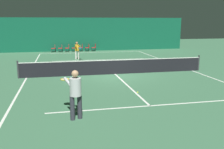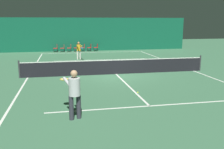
# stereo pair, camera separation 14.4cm
# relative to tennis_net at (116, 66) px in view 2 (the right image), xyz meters

# --- Properties ---
(ground_plane) EXTENTS (60.00, 60.00, 0.00)m
(ground_plane) POSITION_rel_tennis_net_xyz_m (0.00, 0.00, -0.51)
(ground_plane) COLOR #386647
(backdrop_curtain) EXTENTS (23.00, 0.12, 3.80)m
(backdrop_curtain) POSITION_rel_tennis_net_xyz_m (0.00, 13.74, 1.39)
(backdrop_curtain) COLOR #0F5138
(backdrop_curtain) RESTS_ON ground
(court_line_baseline_far) EXTENTS (11.00, 0.10, 0.00)m
(court_line_baseline_far) POSITION_rel_tennis_net_xyz_m (0.00, 11.90, -0.51)
(court_line_baseline_far) COLOR silver
(court_line_baseline_far) RESTS_ON ground
(court_line_service_far) EXTENTS (8.25, 0.10, 0.00)m
(court_line_service_far) POSITION_rel_tennis_net_xyz_m (0.00, 6.40, -0.51)
(court_line_service_far) COLOR silver
(court_line_service_far) RESTS_ON ground
(court_line_service_near) EXTENTS (8.25, 0.10, 0.00)m
(court_line_service_near) POSITION_rel_tennis_net_xyz_m (0.00, -6.40, -0.51)
(court_line_service_near) COLOR silver
(court_line_service_near) RESTS_ON ground
(court_line_sideline_left) EXTENTS (0.10, 23.80, 0.00)m
(court_line_sideline_left) POSITION_rel_tennis_net_xyz_m (-5.50, 0.00, -0.51)
(court_line_sideline_left) COLOR silver
(court_line_sideline_left) RESTS_ON ground
(court_line_sideline_right) EXTENTS (0.10, 23.80, 0.00)m
(court_line_sideline_right) POSITION_rel_tennis_net_xyz_m (5.50, 0.00, -0.51)
(court_line_sideline_right) COLOR silver
(court_line_sideline_right) RESTS_ON ground
(court_line_centre) EXTENTS (0.10, 12.80, 0.00)m
(court_line_centre) POSITION_rel_tennis_net_xyz_m (0.00, 0.00, -0.51)
(court_line_centre) COLOR silver
(court_line_centre) RESTS_ON ground
(tennis_net) EXTENTS (12.00, 0.10, 1.07)m
(tennis_net) POSITION_rel_tennis_net_xyz_m (0.00, 0.00, 0.00)
(tennis_net) COLOR black
(tennis_net) RESTS_ON ground
(player_near) EXTENTS (0.78, 1.42, 1.74)m
(player_near) POSITION_rel_tennis_net_xyz_m (-3.02, -7.15, 0.50)
(player_near) COLOR #2D2D38
(player_near) RESTS_ON ground
(player_far) EXTENTS (0.61, 1.35, 1.58)m
(player_far) POSITION_rel_tennis_net_xyz_m (-1.91, 7.05, 0.41)
(player_far) COLOR beige
(player_far) RESTS_ON ground
(courtside_chair_0) EXTENTS (0.44, 0.44, 0.84)m
(courtside_chair_0) POSITION_rel_tennis_net_xyz_m (-4.05, 13.19, -0.03)
(courtside_chair_0) COLOR #2D2D2D
(courtside_chair_0) RESTS_ON ground
(courtside_chair_1) EXTENTS (0.44, 0.44, 0.84)m
(courtside_chair_1) POSITION_rel_tennis_net_xyz_m (-3.29, 13.19, -0.03)
(courtside_chair_1) COLOR #2D2D2D
(courtside_chair_1) RESTS_ON ground
(courtside_chair_2) EXTENTS (0.44, 0.44, 0.84)m
(courtside_chair_2) POSITION_rel_tennis_net_xyz_m (-2.53, 13.19, -0.03)
(courtside_chair_2) COLOR #2D2D2D
(courtside_chair_2) RESTS_ON ground
(courtside_chair_3) EXTENTS (0.44, 0.44, 0.84)m
(courtside_chair_3) POSITION_rel_tennis_net_xyz_m (-1.77, 13.19, -0.03)
(courtside_chair_3) COLOR #2D2D2D
(courtside_chair_3) RESTS_ON ground
(courtside_chair_4) EXTENTS (0.44, 0.44, 0.84)m
(courtside_chair_4) POSITION_rel_tennis_net_xyz_m (-1.01, 13.19, -0.03)
(courtside_chair_4) COLOR #2D2D2D
(courtside_chair_4) RESTS_ON ground
(courtside_chair_5) EXTENTS (0.44, 0.44, 0.84)m
(courtside_chair_5) POSITION_rel_tennis_net_xyz_m (-0.25, 13.19, -0.03)
(courtside_chair_5) COLOR #2D2D2D
(courtside_chair_5) RESTS_ON ground
(courtside_chair_6) EXTENTS (0.44, 0.44, 0.84)m
(courtside_chair_6) POSITION_rel_tennis_net_xyz_m (0.51, 13.19, -0.03)
(courtside_chair_6) COLOR #2D2D2D
(courtside_chair_6) RESTS_ON ground
(tennis_ball) EXTENTS (0.07, 0.07, 0.07)m
(tennis_ball) POSITION_rel_tennis_net_xyz_m (0.09, -4.51, -0.48)
(tennis_ball) COLOR #D1DB33
(tennis_ball) RESTS_ON ground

